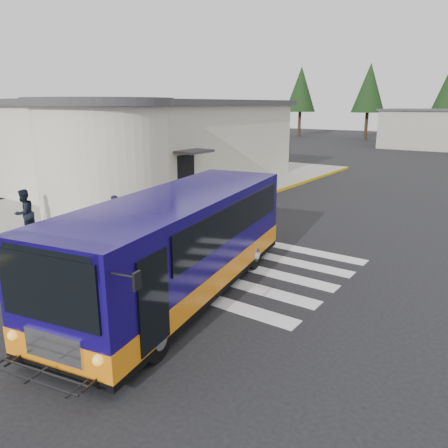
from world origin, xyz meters
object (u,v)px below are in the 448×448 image
Objects in this scene: pedestrian_b at (24,213)px; bollard at (12,256)px; pedestrian_a at (117,216)px; transit_bus at (179,248)px.

pedestrian_b is 3.80m from bollard.
bollard is at bearing 174.16° from pedestrian_a.
bollard is (3.05, -2.25, -0.33)m from pedestrian_b.
transit_bus reaches higher than pedestrian_b.
bollard is at bearing 37.51° from pedestrian_b.
transit_bus is 5.29m from pedestrian_a.
pedestrian_b is (-7.54, 0.40, -0.24)m from transit_bus.
pedestrian_b is (-2.75, -1.81, 0.09)m from pedestrian_a.
transit_bus is at bearing 22.45° from bollard.
pedestrian_a is at bearing 107.44° from pedestrian_b.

